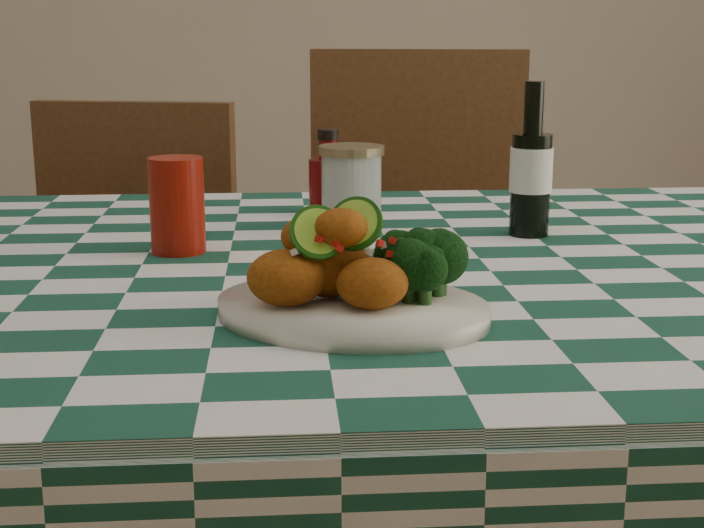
{
  "coord_description": "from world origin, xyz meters",
  "views": [
    {
      "loc": [
        -0.04,
        -1.16,
        1.06
      ],
      "look_at": [
        0.03,
        -0.25,
        0.84
      ],
      "focal_mm": 50.0,
      "sensor_mm": 36.0,
      "label": 1
    }
  ],
  "objects_px": {
    "fried_chicken_pile": "(340,256)",
    "red_tumbler": "(177,205)",
    "plate": "(352,310)",
    "beer_bottle": "(532,159)",
    "wooden_chair_left": "(107,347)",
    "ketchup_bottle": "(328,172)",
    "wooden_chair_right": "(409,306)",
    "mason_jar": "(351,189)"
  },
  "relations": [
    {
      "from": "mason_jar",
      "to": "ketchup_bottle",
      "type": "bearing_deg",
      "value": 99.94
    },
    {
      "from": "beer_bottle",
      "to": "wooden_chair_right",
      "type": "distance_m",
      "value": 0.73
    },
    {
      "from": "wooden_chair_left",
      "to": "wooden_chair_right",
      "type": "bearing_deg",
      "value": 20.11
    },
    {
      "from": "fried_chicken_pile",
      "to": "ketchup_bottle",
      "type": "height_order",
      "value": "ketchup_bottle"
    },
    {
      "from": "plate",
      "to": "wooden_chair_left",
      "type": "xyz_separation_m",
      "value": [
        -0.41,
        0.93,
        -0.34
      ]
    },
    {
      "from": "wooden_chair_right",
      "to": "beer_bottle",
      "type": "bearing_deg",
      "value": -71.27
    },
    {
      "from": "red_tumbler",
      "to": "wooden_chair_right",
      "type": "height_order",
      "value": "wooden_chair_right"
    },
    {
      "from": "wooden_chair_left",
      "to": "mason_jar",
      "type": "bearing_deg",
      "value": -36.11
    },
    {
      "from": "plate",
      "to": "wooden_chair_right",
      "type": "relative_size",
      "value": 0.27
    },
    {
      "from": "mason_jar",
      "to": "beer_bottle",
      "type": "bearing_deg",
      "value": -9.29
    },
    {
      "from": "wooden_chair_right",
      "to": "wooden_chair_left",
      "type": "bearing_deg",
      "value": -161.68
    },
    {
      "from": "fried_chicken_pile",
      "to": "wooden_chair_right",
      "type": "height_order",
      "value": "wooden_chair_right"
    },
    {
      "from": "fried_chicken_pile",
      "to": "red_tumbler",
      "type": "distance_m",
      "value": 0.36
    },
    {
      "from": "wooden_chair_right",
      "to": "mason_jar",
      "type": "bearing_deg",
      "value": -93.98
    },
    {
      "from": "fried_chicken_pile",
      "to": "mason_jar",
      "type": "bearing_deg",
      "value": 84.21
    },
    {
      "from": "ketchup_bottle",
      "to": "wooden_chair_right",
      "type": "distance_m",
      "value": 0.59
    },
    {
      "from": "red_tumbler",
      "to": "plate",
      "type": "bearing_deg",
      "value": -57.7
    },
    {
      "from": "beer_bottle",
      "to": "wooden_chair_right",
      "type": "relative_size",
      "value": 0.2
    },
    {
      "from": "red_tumbler",
      "to": "fried_chicken_pile",
      "type": "bearing_deg",
      "value": -59.21
    },
    {
      "from": "red_tumbler",
      "to": "ketchup_bottle",
      "type": "distance_m",
      "value": 0.32
    },
    {
      "from": "mason_jar",
      "to": "beer_bottle",
      "type": "distance_m",
      "value": 0.25
    },
    {
      "from": "red_tumbler",
      "to": "wooden_chair_left",
      "type": "relative_size",
      "value": 0.13
    },
    {
      "from": "plate",
      "to": "red_tumbler",
      "type": "relative_size",
      "value": 2.26
    },
    {
      "from": "fried_chicken_pile",
      "to": "ketchup_bottle",
      "type": "bearing_deg",
      "value": 88.19
    },
    {
      "from": "red_tumbler",
      "to": "ketchup_bottle",
      "type": "height_order",
      "value": "ketchup_bottle"
    },
    {
      "from": "plate",
      "to": "wooden_chair_right",
      "type": "height_order",
      "value": "wooden_chair_right"
    },
    {
      "from": "fried_chicken_pile",
      "to": "red_tumbler",
      "type": "height_order",
      "value": "red_tumbler"
    },
    {
      "from": "plate",
      "to": "wooden_chair_left",
      "type": "relative_size",
      "value": 0.29
    },
    {
      "from": "beer_bottle",
      "to": "wooden_chair_left",
      "type": "relative_size",
      "value": 0.23
    },
    {
      "from": "plate",
      "to": "beer_bottle",
      "type": "relative_size",
      "value": 1.3
    },
    {
      "from": "red_tumbler",
      "to": "beer_bottle",
      "type": "distance_m",
      "value": 0.48
    },
    {
      "from": "ketchup_bottle",
      "to": "beer_bottle",
      "type": "bearing_deg",
      "value": -34.32
    },
    {
      "from": "ketchup_bottle",
      "to": "wooden_chair_left",
      "type": "distance_m",
      "value": 0.68
    },
    {
      "from": "ketchup_bottle",
      "to": "wooden_chair_left",
      "type": "relative_size",
      "value": 0.14
    },
    {
      "from": "wooden_chair_left",
      "to": "red_tumbler",
      "type": "bearing_deg",
      "value": -57.94
    },
    {
      "from": "beer_bottle",
      "to": "fried_chicken_pile",
      "type": "bearing_deg",
      "value": -126.65
    },
    {
      "from": "fried_chicken_pile",
      "to": "wooden_chair_right",
      "type": "distance_m",
      "value": 1.08
    },
    {
      "from": "red_tumbler",
      "to": "wooden_chair_left",
      "type": "height_order",
      "value": "wooden_chair_left"
    },
    {
      "from": "plate",
      "to": "fried_chicken_pile",
      "type": "height_order",
      "value": "fried_chicken_pile"
    },
    {
      "from": "plate",
      "to": "ketchup_bottle",
      "type": "distance_m",
      "value": 0.56
    },
    {
      "from": "plate",
      "to": "ketchup_bottle",
      "type": "relative_size",
      "value": 2.12
    },
    {
      "from": "ketchup_bottle",
      "to": "plate",
      "type": "bearing_deg",
      "value": -90.66
    }
  ]
}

